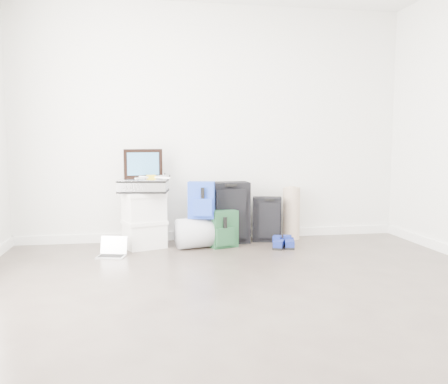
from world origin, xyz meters
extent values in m
plane|color=#3D312C|center=(0.00, 0.00, 0.00)|extent=(5.00, 5.00, 0.00)
cube|color=white|center=(0.00, 2.50, 1.35)|extent=(4.50, 0.02, 2.70)
cube|color=white|center=(0.00, 2.49, 0.05)|extent=(4.50, 0.02, 0.10)
cube|color=white|center=(-0.80, 2.15, 0.13)|extent=(0.49, 0.44, 0.26)
cube|color=white|center=(-0.80, 2.15, 0.28)|extent=(0.51, 0.47, 0.04)
cube|color=white|center=(-0.80, 2.15, 0.43)|extent=(0.49, 0.44, 0.26)
cube|color=white|center=(-0.80, 2.15, 0.58)|extent=(0.51, 0.47, 0.04)
cube|color=#B2B2B7|center=(-0.80, 2.15, 0.67)|extent=(0.55, 0.44, 0.14)
cube|color=black|center=(-0.80, 2.25, 0.90)|extent=(0.42, 0.14, 0.32)
cube|color=teal|center=(-0.80, 2.23, 0.90)|extent=(0.34, 0.10, 0.24)
cube|color=gold|center=(-0.72, 2.13, 0.77)|extent=(0.10, 0.10, 0.05)
cube|color=white|center=(-0.64, 2.23, 0.77)|extent=(0.18, 0.21, 0.02)
cube|color=white|center=(-0.82, 2.21, 0.77)|extent=(0.21, 0.18, 0.02)
cube|color=white|center=(-0.80, 2.03, 0.77)|extent=(0.18, 0.21, 0.02)
cube|color=white|center=(-0.62, 2.05, 0.77)|extent=(0.21, 0.18, 0.02)
cylinder|color=#9799A0|center=(-0.19, 2.05, 0.16)|extent=(0.59, 0.43, 0.33)
cube|color=#1A36AB|center=(-0.19, 2.03, 0.52)|extent=(0.31, 0.22, 0.39)
cube|color=#1A36AB|center=(-0.19, 1.94, 0.46)|extent=(0.21, 0.10, 0.19)
cube|color=black|center=(0.15, 2.26, 0.35)|extent=(0.45, 0.27, 0.69)
cube|color=black|center=(0.15, 2.11, 0.35)|extent=(0.34, 0.04, 0.55)
cube|color=black|center=(0.15, 2.12, 0.67)|extent=(0.13, 0.03, 0.03)
cube|color=#123421|center=(0.05, 2.04, 0.20)|extent=(0.33, 0.25, 0.40)
cube|color=#123421|center=(0.05, 1.94, 0.13)|extent=(0.22, 0.12, 0.19)
cube|color=black|center=(0.60, 2.27, 0.25)|extent=(0.36, 0.26, 0.51)
cube|color=black|center=(0.60, 2.16, 0.25)|extent=(0.24, 0.09, 0.41)
cube|color=black|center=(0.60, 2.17, 0.49)|extent=(0.11, 0.05, 0.02)
cube|color=black|center=(0.64, 1.89, 0.01)|extent=(0.20, 0.28, 0.02)
cube|color=navy|center=(0.64, 1.89, 0.06)|extent=(0.20, 0.27, 0.06)
cube|color=black|center=(0.75, 1.89, 0.01)|extent=(0.17, 0.28, 0.02)
cube|color=navy|center=(0.75, 1.89, 0.06)|extent=(0.16, 0.27, 0.06)
cylinder|color=tan|center=(0.91, 2.33, 0.31)|extent=(0.20, 0.20, 0.61)
cube|color=silver|center=(-1.13, 1.76, 0.01)|extent=(0.31, 0.25, 0.01)
cube|color=black|center=(-1.13, 1.76, 0.01)|extent=(0.26, 0.18, 0.00)
cube|color=black|center=(-1.11, 1.86, 0.10)|extent=(0.27, 0.08, 0.18)
camera|label=1|loc=(-0.79, -2.97, 1.14)|focal=38.00mm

